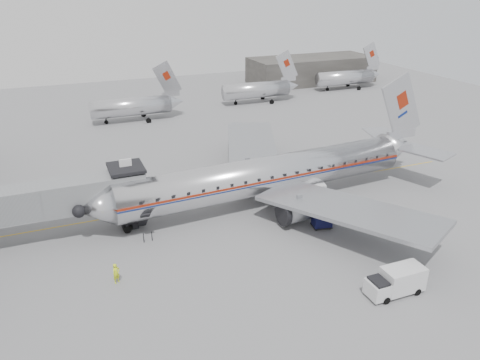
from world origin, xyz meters
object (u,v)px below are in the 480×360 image
object	(u,v)px
baggage_cart_white	(314,190)
ramp_worker	(116,273)
service_van	(396,281)
baggage_cart_navy	(322,220)
airliner	(273,174)

from	to	relation	value
baggage_cart_white	ramp_worker	distance (m)	25.00
service_van	baggage_cart_navy	world-z (taller)	service_van
airliner	service_van	distance (m)	19.25
baggage_cart_navy	baggage_cart_white	xyz separation A→B (m)	(2.85, 6.30, 0.19)
airliner	baggage_cart_white	world-z (taller)	airliner
baggage_cart_navy	baggage_cart_white	bearing A→B (deg)	77.12
airliner	ramp_worker	distance (m)	21.05
service_van	baggage_cart_navy	bearing A→B (deg)	89.05
baggage_cart_navy	ramp_worker	xyz separation A→B (m)	(-20.83, -1.70, 0.10)
airliner	service_van	world-z (taller)	airliner
airliner	service_van	size ratio (longest dim) A/B	8.79
baggage_cart_navy	ramp_worker	distance (m)	20.90
airliner	baggage_cart_white	size ratio (longest dim) A/B	15.48
baggage_cart_navy	baggage_cart_white	world-z (taller)	baggage_cart_white
airliner	baggage_cart_navy	xyz separation A→B (m)	(1.98, -7.36, -2.57)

